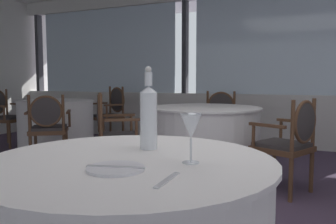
# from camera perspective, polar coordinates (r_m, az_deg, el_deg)

# --- Properties ---
(window_wall_far) EXTENTS (10.73, 0.14, 2.72)m
(window_wall_far) POSITION_cam_1_polar(r_m,az_deg,el_deg) (5.74, 18.91, 5.12)
(window_wall_far) COLOR silver
(window_wall_far) RESTS_ON ground_plane
(side_plate) EXTENTS (0.20, 0.20, 0.01)m
(side_plate) POSITION_cam_1_polar(r_m,az_deg,el_deg) (1.20, -8.74, -9.31)
(side_plate) COLOR white
(side_plate) RESTS_ON foreground_table
(butter_knife) EXTENTS (0.21, 0.07, 0.00)m
(butter_knife) POSITION_cam_1_polar(r_m,az_deg,el_deg) (1.20, -8.74, -9.07)
(butter_knife) COLOR silver
(butter_knife) RESTS_ON foreground_table
(dinner_fork) EXTENTS (0.02, 0.18, 0.00)m
(dinner_fork) POSITION_cam_1_polar(r_m,az_deg,el_deg) (1.07, -0.13, -11.26)
(dinner_fork) COLOR silver
(dinner_fork) RESTS_ON foreground_table
(water_bottle) EXTENTS (0.08, 0.08, 0.37)m
(water_bottle) POSITION_cam_1_polar(r_m,az_deg,el_deg) (1.53, -3.27, -0.57)
(water_bottle) COLOR white
(water_bottle) RESTS_ON foreground_table
(wine_glass) EXTENTS (0.08, 0.08, 0.18)m
(wine_glass) POSITION_cam_1_polar(r_m,az_deg,el_deg) (1.26, 3.87, -2.57)
(wine_glass) COLOR white
(wine_glass) RESTS_ON foreground_table
(background_table_1) EXTENTS (1.18, 1.18, 0.77)m
(background_table_1) POSITION_cam_1_polar(r_m,az_deg,el_deg) (5.63, -18.17, -2.03)
(background_table_1) COLOR white
(background_table_1) RESTS_ON ground_plane
(dining_chair_1_0) EXTENTS (0.51, 0.57, 0.93)m
(dining_chair_1_0) POSITION_cam_1_polar(r_m,az_deg,el_deg) (6.26, -25.78, -0.10)
(dining_chair_1_0) COLOR brown
(dining_chair_1_0) RESTS_ON ground_plane
(dining_chair_1_1) EXTENTS (0.66, 0.64, 0.90)m
(dining_chair_1_1) POSITION_cam_1_polar(r_m,az_deg,el_deg) (4.62, -19.44, -1.82)
(dining_chair_1_1) COLOR brown
(dining_chair_1_1) RESTS_ON ground_plane
(dining_chair_1_2) EXTENTS (0.64, 0.61, 0.97)m
(dining_chair_1_2) POSITION_cam_1_polar(r_m,az_deg,el_deg) (6.10, -9.46, 0.34)
(dining_chair_1_2) COLOR brown
(dining_chair_1_2) RESTS_ON ground_plane
(background_table_2) EXTENTS (1.31, 1.31, 0.77)m
(background_table_2) POSITION_cam_1_polar(r_m,az_deg,el_deg) (4.04, 6.11, -4.59)
(background_table_2) COLOR white
(background_table_2) RESTS_ON ground_plane
(dining_chair_2_0) EXTENTS (0.64, 0.66, 0.94)m
(dining_chair_2_0) POSITION_cam_1_polar(r_m,az_deg,el_deg) (3.82, -9.47, -2.79)
(dining_chair_2_0) COLOR brown
(dining_chair_2_0) RESTS_ON ground_plane
(dining_chair_2_1) EXTENTS (0.61, 0.64, 0.91)m
(dining_chair_2_1) POSITION_cam_1_polar(r_m,az_deg,el_deg) (3.41, 19.84, -4.19)
(dining_chair_2_1) COLOR brown
(dining_chair_2_1) RESTS_ON ground_plane
(dining_chair_2_2) EXTENTS (0.57, 0.51, 0.92)m
(dining_chair_2_2) POSITION_cam_1_polar(r_m,az_deg,el_deg) (5.07, 8.58, -0.86)
(dining_chair_2_2) COLOR brown
(dining_chair_2_2) RESTS_ON ground_plane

